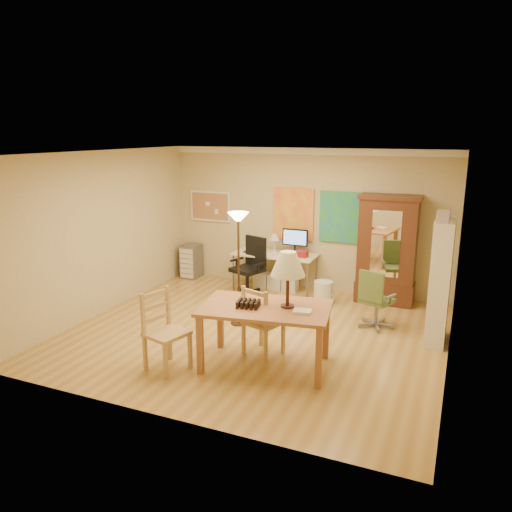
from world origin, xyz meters
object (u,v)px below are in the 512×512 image
at_px(office_chair_black, 249,280).
at_px(office_chair_green, 375,312).
at_px(armoire, 387,257).
at_px(bookshelf, 440,283).
at_px(dining_table, 274,295).
at_px(computer_desk, 277,268).

relative_size(office_chair_black, office_chair_green, 1.17).
bearing_deg(armoire, bookshelf, -56.70).
bearing_deg(dining_table, computer_desk, 109.73).
relative_size(computer_desk, armoire, 0.82).
height_order(office_chair_black, armoire, armoire).
distance_m(office_chair_black, bookshelf, 3.52).
xyz_separation_m(armoire, bookshelf, (0.97, -1.47, 0.06)).
distance_m(computer_desk, office_chair_green, 2.42).
height_order(computer_desk, office_chair_green, computer_desk).
bearing_deg(office_chair_black, computer_desk, 56.66).
xyz_separation_m(office_chair_black, bookshelf, (3.36, -0.85, 0.60)).
relative_size(armoire, bookshelf, 1.07).
bearing_deg(office_chair_green, office_chair_black, 164.77).
xyz_separation_m(dining_table, computer_desk, (-1.10, 3.07, -0.54)).
height_order(dining_table, armoire, armoire).
relative_size(dining_table, office_chair_green, 1.89).
bearing_deg(dining_table, office_chair_green, 61.87).
bearing_deg(computer_desk, bookshelf, -24.83).
bearing_deg(dining_table, office_chair_black, 119.98).
relative_size(office_chair_black, armoire, 0.57).
height_order(office_chair_black, bookshelf, bookshelf).
xyz_separation_m(dining_table, bookshelf, (1.91, 1.67, -0.08)).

